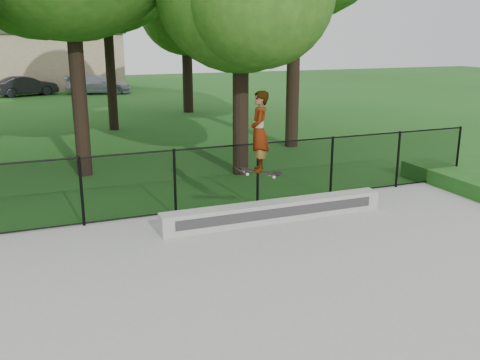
{
  "coord_description": "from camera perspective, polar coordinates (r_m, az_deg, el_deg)",
  "views": [
    {
      "loc": [
        -2.86,
        -5.23,
        3.97
      ],
      "look_at": [
        0.88,
        4.2,
        1.2
      ],
      "focal_mm": 40.0,
      "sensor_mm": 36.0,
      "label": 1
    }
  ],
  "objects": [
    {
      "name": "ground",
      "position": [
        7.16,
        6.18,
        -18.5
      ],
      "size": [
        100.0,
        100.0,
        0.0
      ],
      "primitive_type": "plane",
      "color": "#1D5317",
      "rests_on": "ground"
    },
    {
      "name": "car_c",
      "position": [
        38.65,
        -14.9,
        9.82
      ],
      "size": [
        4.31,
        2.73,
        1.26
      ],
      "primitive_type": "imported",
      "rotation": [
        0.0,
        0.0,
        1.31
      ],
      "color": "#9B9FB0",
      "rests_on": "ground"
    },
    {
      "name": "distant_building",
      "position": [
        43.27,
        -20.94,
        11.91
      ],
      "size": [
        12.4,
        6.4,
        4.3
      ],
      "color": "tan",
      "rests_on": "ground"
    },
    {
      "name": "chainlink_fence",
      "position": [
        11.92,
        -6.96,
        -0.21
      ],
      "size": [
        16.06,
        0.06,
        1.5
      ],
      "color": "black",
      "rests_on": "concrete_slab"
    },
    {
      "name": "concrete_slab",
      "position": [
        7.14,
        6.19,
        -18.3
      ],
      "size": [
        14.0,
        12.0,
        0.06
      ],
      "primitive_type": "cube",
      "color": "#9A9995",
      "rests_on": "ground"
    },
    {
      "name": "grind_ledge",
      "position": [
        11.61,
        3.75,
        -3.32
      ],
      "size": [
        5.06,
        0.4,
        0.43
      ],
      "primitive_type": "cube",
      "color": "#AEAEA9",
      "rests_on": "concrete_slab"
    },
    {
      "name": "skater_airborne",
      "position": [
        10.93,
        2.06,
        5.02
      ],
      "size": [
        0.82,
        0.71,
        1.84
      ],
      "color": "black",
      "rests_on": "ground"
    },
    {
      "name": "car_b",
      "position": [
        38.82,
        -21.84,
        9.29
      ],
      "size": [
        3.79,
        2.39,
        1.29
      ],
      "primitive_type": "imported",
      "rotation": [
        0.0,
        0.0,
        1.88
      ],
      "color": "black",
      "rests_on": "ground"
    }
  ]
}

